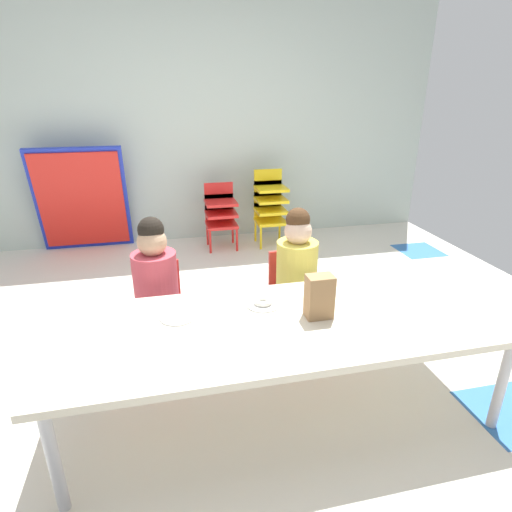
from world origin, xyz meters
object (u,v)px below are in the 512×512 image
kid_chair_red_stack (221,211)px  paper_plate_center_table (178,316)px  seated_child_middle_seat (296,265)px  folded_activity_table (82,200)px  paper_bag_brown (319,297)px  kid_chair_yellow_stack (270,203)px  seated_child_near_camera (155,277)px  paper_plate_near_edge (263,304)px  donut_powdered_on_plate (263,301)px  craft_table (283,328)px

kid_chair_red_stack → paper_plate_center_table: size_ratio=3.78×
seated_child_middle_seat → folded_activity_table: bearing=127.0°
folded_activity_table → paper_bag_brown: 3.15m
kid_chair_yellow_stack → paper_bag_brown: size_ratio=3.64×
kid_chair_red_stack → kid_chair_yellow_stack: size_ratio=0.85×
seated_child_near_camera → kid_chair_yellow_stack: bearing=57.9°
seated_child_near_camera → paper_plate_near_edge: 0.71m
donut_powdered_on_plate → paper_plate_center_table: bearing=-176.1°
kid_chair_red_stack → paper_plate_center_table: 2.46m
seated_child_middle_seat → kid_chair_red_stack: size_ratio=1.35×
paper_plate_near_edge → seated_child_middle_seat: bearing=53.9°
paper_plate_near_edge → paper_plate_center_table: same height
kid_chair_red_stack → paper_plate_near_edge: kid_chair_red_stack is taller
seated_child_middle_seat → paper_bag_brown: bearing=-98.2°
craft_table → folded_activity_table: 3.07m
kid_chair_yellow_stack → paper_bag_brown: bearing=-99.3°
craft_table → paper_plate_near_edge: (-0.06, 0.18, 0.04)m
paper_plate_center_table → donut_powdered_on_plate: 0.44m
seated_child_near_camera → seated_child_middle_seat: size_ratio=1.00×
kid_chair_red_stack → paper_plate_near_edge: 2.37m
folded_activity_table → paper_plate_center_table: (0.83, -2.61, 0.01)m
kid_chair_yellow_stack → kid_chair_red_stack: bearing=-179.9°
seated_child_near_camera → donut_powdered_on_plate: seated_child_near_camera is taller
folded_activity_table → paper_bag_brown: size_ratio=4.94×
folded_activity_table → donut_powdered_on_plate: bearing=-63.7°
donut_powdered_on_plate → paper_bag_brown: bearing=-36.5°
paper_plate_near_edge → paper_plate_center_table: (-0.44, -0.03, 0.00)m
seated_child_near_camera → paper_bag_brown: seated_child_near_camera is taller
kid_chair_yellow_stack → paper_bag_brown: kid_chair_yellow_stack is taller
kid_chair_red_stack → paper_plate_center_table: kid_chair_red_stack is taller
craft_table → seated_child_middle_seat: seated_child_middle_seat is taller
seated_child_near_camera → folded_activity_table: bearing=108.9°
seated_child_near_camera → kid_chair_yellow_stack: size_ratio=1.15×
craft_table → donut_powdered_on_plate: size_ratio=21.88×
kid_chair_yellow_stack → folded_activity_table: (-1.93, 0.22, 0.08)m
paper_plate_center_table → paper_bag_brown: bearing=-12.2°
kid_chair_yellow_stack → seated_child_near_camera: bearing=-122.1°
seated_child_middle_seat → paper_plate_near_edge: seated_child_middle_seat is taller
kid_chair_yellow_stack → folded_activity_table: size_ratio=0.74×
kid_chair_red_stack → donut_powdered_on_plate: bearing=-92.8°
paper_plate_center_table → donut_powdered_on_plate: bearing=3.9°
craft_table → kid_chair_red_stack: (0.06, 2.54, -0.11)m
seated_child_middle_seat → paper_bag_brown: size_ratio=4.17×
seated_child_near_camera → paper_plate_near_edge: bearing=-39.5°
seated_child_near_camera → paper_plate_center_table: (0.11, -0.48, -0.01)m
kid_chair_red_stack → paper_plate_near_edge: size_ratio=3.78×
seated_child_middle_seat → paper_plate_near_edge: (-0.33, -0.45, -0.01)m
paper_bag_brown → paper_plate_center_table: paper_bag_brown is taller
folded_activity_table → kid_chair_yellow_stack: bearing=-6.5°
kid_chair_red_stack → kid_chair_yellow_stack: bearing=0.1°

